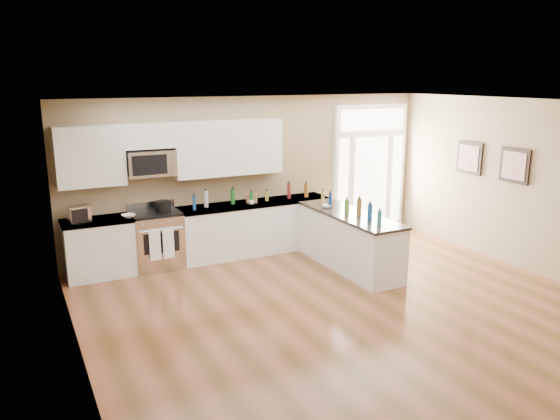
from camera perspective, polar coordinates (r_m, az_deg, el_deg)
name	(u,v)px	position (r m, az deg, el deg)	size (l,w,h in m)	color
ground	(385,332)	(7.17, 10.96, -12.40)	(8.00, 8.00, 0.00)	#543617
room_shell	(392,200)	(6.61, 11.63, 1.04)	(8.00, 8.00, 8.00)	#907B5B
back_cabinet_left	(100,250)	(9.21, -18.33, -3.96)	(1.10, 0.66, 0.94)	silver
back_cabinet_right	(254,229)	(9.92, -2.68, -2.01)	(2.85, 0.66, 0.94)	silver
peninsula_cabinet	(349,242)	(9.21, 7.20, -3.38)	(0.69, 2.32, 0.94)	silver
upper_cabinet_left	(90,156)	(9.03, -19.25, 5.32)	(1.04, 0.33, 0.95)	silver
upper_cabinet_right	(228,148)	(9.60, -5.42, 6.48)	(1.94, 0.33, 0.95)	silver
upper_cabinet_short	(148,136)	(9.16, -13.58, 7.54)	(0.82, 0.33, 0.40)	silver
microwave	(151,163)	(9.18, -13.38, 4.80)	(0.78, 0.41, 0.42)	silver
entry_door	(370,169)	(11.29, 9.38, 4.25)	(1.70, 0.10, 2.60)	white
wall_art_near	(469,158)	(10.52, 19.18, 5.17)	(0.05, 0.58, 0.58)	black
wall_art_far	(515,166)	(9.86, 23.32, 4.28)	(0.05, 0.58, 0.58)	black
kitchen_range	(157,240)	(9.36, -12.76, -3.06)	(0.80, 0.71, 1.08)	silver
stockpot	(163,206)	(9.24, -12.12, 0.42)	(0.26, 0.26, 0.20)	black
toaster_oven	(79,214)	(8.97, -20.28, -0.37)	(0.31, 0.24, 0.27)	silver
cardboard_box	(252,198)	(9.75, -2.97, 1.23)	(0.19, 0.14, 0.16)	brown
bowl_left	(128,216)	(9.05, -15.56, -0.60)	(0.21, 0.21, 0.05)	white
bowl_peninsula	(327,206)	(9.40, 4.88, 0.39)	(0.17, 0.17, 0.05)	white
cup_counter	(251,202)	(9.63, -3.02, 0.84)	(0.11, 0.11, 0.08)	white
counter_bottles	(298,201)	(9.33, 1.90, 0.97)	(2.34, 2.39, 0.29)	#19591E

